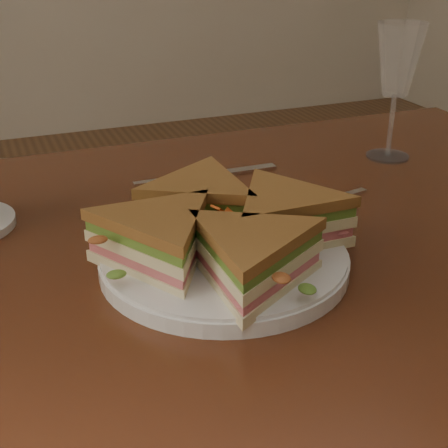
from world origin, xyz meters
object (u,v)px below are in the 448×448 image
Objects in this scene: spoon at (284,212)px; wine_glass at (398,63)px; plate at (224,260)px; sandwich_wedges at (224,228)px; table at (238,316)px; knife at (202,176)px.

wine_glass is at bearing 17.31° from spoon.
sandwich_wedges reaches higher than plate.
table is 0.12m from plate.
table is 0.45m from wine_glass.
plate is at bearing 0.00° from sandwich_wedges.
table is 0.14m from spoon.
sandwich_wedges is at bearing -104.54° from knife.
spoon is (0.12, 0.09, -0.04)m from sandwich_wedges.
sandwich_wedges is at bearing -148.11° from wine_glass.
table is 4.60× the size of plate.
table is at bearing 51.65° from sandwich_wedges.
sandwich_wedges is 0.44m from wine_glass.
spoon is at bearing -71.52° from knife.
wine_glass is at bearing 31.89° from sandwich_wedges.
sandwich_wedges is (-0.00, 0.00, 0.04)m from plate.
plate is at bearing -128.35° from table.
wine_glass is (0.30, -0.02, 0.14)m from knife.
plate is 0.15m from spoon.
wine_glass reaches higher than knife.
wine_glass reaches higher than sandwich_wedges.
sandwich_wedges is at bearing -152.61° from spoon.
sandwich_wedges reaches higher than spoon.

